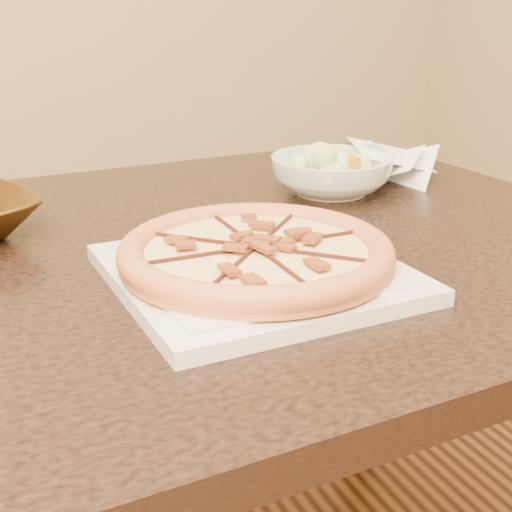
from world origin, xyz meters
The scene contains 6 objects.
dining_table centered at (0.12, 0.13, 0.65)m, with size 1.45×0.97×0.75m.
plate centered at (0.24, -0.02, 0.76)m, with size 0.32×0.32×0.02m.
pizza centered at (0.24, -0.02, 0.78)m, with size 0.31×0.31×0.03m.
salad_bowl centered at (0.50, 0.27, 0.78)m, with size 0.20×0.20×0.06m, color silver.
salad centered at (0.50, 0.27, 0.83)m, with size 0.08×0.11×0.04m.
cling_film centered at (0.64, 0.31, 0.78)m, with size 0.16×0.13×0.05m, color white, non-canonical shape.
Camera 1 is at (-0.07, -0.70, 1.06)m, focal length 50.00 mm.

